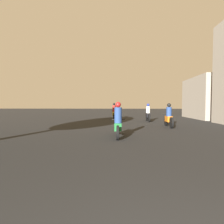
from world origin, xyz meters
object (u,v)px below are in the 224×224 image
object	(u,v)px
motorcycle_orange	(169,117)
motorcycle_black	(148,114)
motorcycle_green	(118,123)
building_right_far	(222,98)
motorcycle_yellow	(114,112)

from	to	relation	value
motorcycle_orange	motorcycle_black	world-z (taller)	motorcycle_black
motorcycle_green	building_right_far	size ratio (longest dim) A/B	0.33
motorcycle_yellow	motorcycle_orange	bearing A→B (deg)	-54.86
motorcycle_black	motorcycle_yellow	size ratio (longest dim) A/B	1.03
motorcycle_black	building_right_far	xyz separation A→B (m)	(7.92, 3.39, 1.46)
motorcycle_green	motorcycle_yellow	size ratio (longest dim) A/B	1.04
motorcycle_black	motorcycle_yellow	xyz separation A→B (m)	(-2.98, 2.68, 0.02)
motorcycle_black	motorcycle_orange	bearing A→B (deg)	-71.30
motorcycle_black	motorcycle_yellow	bearing A→B (deg)	145.80
motorcycle_green	motorcycle_black	bearing A→B (deg)	66.95
motorcycle_black	building_right_far	size ratio (longest dim) A/B	0.33
motorcycle_yellow	building_right_far	distance (m)	11.01
motorcycle_yellow	building_right_far	xyz separation A→B (m)	(10.89, 0.71, 1.44)
motorcycle_yellow	motorcycle_green	bearing A→B (deg)	-81.29
building_right_far	motorcycle_orange	bearing A→B (deg)	-135.24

